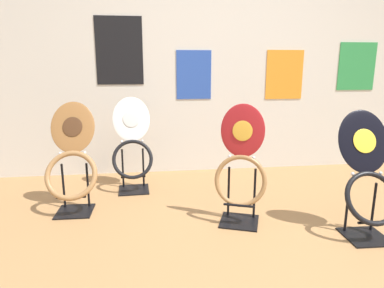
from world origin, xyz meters
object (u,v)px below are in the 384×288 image
Objects in this scene: toilet_seat_display_woodgrain at (72,165)px; toilet_seat_display_white_plain at (132,148)px; toilet_seat_display_jazz_black at (368,178)px; toilet_seat_display_crimson_swirl at (241,168)px.

toilet_seat_display_woodgrain is 1.00× the size of toilet_seat_display_white_plain.
toilet_seat_display_woodgrain is at bearing -135.64° from toilet_seat_display_white_plain.
toilet_seat_display_white_plain is 1.97m from toilet_seat_display_jazz_black.
toilet_seat_display_woodgrain is 1.33m from toilet_seat_display_crimson_swirl.
toilet_seat_display_crimson_swirl is (1.27, -0.38, 0.04)m from toilet_seat_display_woodgrain.
toilet_seat_display_jazz_black is at bearing -18.00° from toilet_seat_display_woodgrain.
toilet_seat_display_white_plain is at bearing 44.36° from toilet_seat_display_woodgrain.
toilet_seat_display_woodgrain is 0.98× the size of toilet_seat_display_crimson_swirl.
toilet_seat_display_crimson_swirl reaches higher than toilet_seat_display_woodgrain.
toilet_seat_display_woodgrain is at bearing 162.00° from toilet_seat_display_jazz_black.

